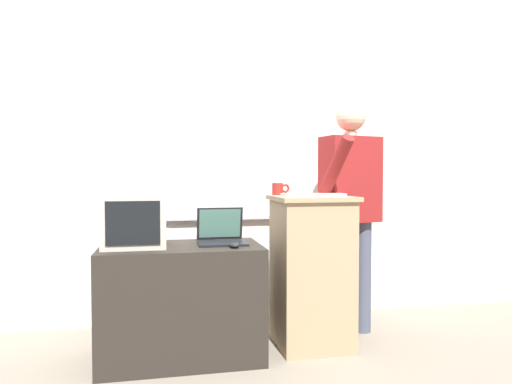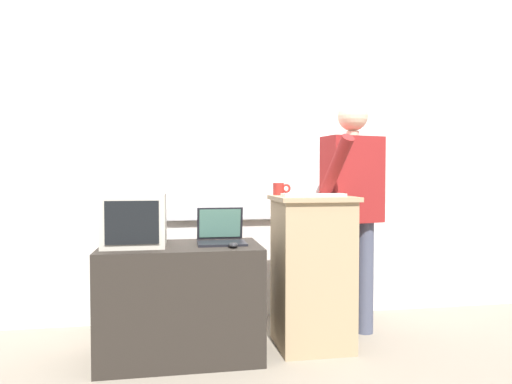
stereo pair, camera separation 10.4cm
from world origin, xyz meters
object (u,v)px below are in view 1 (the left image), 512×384
(side_desk, at_px, (182,302))
(coffee_mug, at_px, (278,189))
(laptop, at_px, (221,233))
(crt_monitor, at_px, (135,220))
(computer_mouse_by_laptop, at_px, (234,245))
(wireless_keyboard, at_px, (313,195))
(lectern_podium, at_px, (311,270))
(person_presenter, at_px, (351,199))

(side_desk, height_order, coffee_mug, coffee_mug)
(coffee_mug, bearing_deg, laptop, -158.08)
(crt_monitor, bearing_deg, computer_mouse_by_laptop, -18.43)
(crt_monitor, xyz_separation_m, coffee_mug, (0.99, 0.18, 0.19))
(wireless_keyboard, bearing_deg, laptop, 172.81)
(computer_mouse_by_laptop, xyz_separation_m, coffee_mug, (0.38, 0.38, 0.34))
(lectern_podium, relative_size, laptop, 3.29)
(wireless_keyboard, distance_m, computer_mouse_by_laptop, 0.65)
(lectern_podium, xyz_separation_m, side_desk, (-0.89, -0.04, -0.16))
(wireless_keyboard, xyz_separation_m, computer_mouse_by_laptop, (-0.56, -0.13, -0.30))
(laptop, bearing_deg, side_desk, -168.90)
(lectern_podium, bearing_deg, wireless_keyboard, -99.76)
(person_presenter, bearing_deg, lectern_podium, -168.06)
(side_desk, distance_m, coffee_mug, 1.03)
(side_desk, relative_size, coffee_mug, 7.88)
(lectern_podium, xyz_separation_m, computer_mouse_by_laptop, (-0.57, -0.19, 0.22))
(side_desk, xyz_separation_m, person_presenter, (1.24, 0.20, 0.64))
(crt_monitor, bearing_deg, laptop, 0.46)
(wireless_keyboard, bearing_deg, crt_monitor, 176.41)
(computer_mouse_by_laptop, relative_size, coffee_mug, 0.77)
(lectern_podium, height_order, coffee_mug, coffee_mug)
(person_presenter, xyz_separation_m, computer_mouse_by_laptop, (-0.92, -0.36, -0.26))
(wireless_keyboard, height_order, coffee_mug, coffee_mug)
(lectern_podium, relative_size, side_desk, 1.01)
(side_desk, xyz_separation_m, coffee_mug, (0.70, 0.23, 0.72))
(side_desk, bearing_deg, crt_monitor, 170.65)
(computer_mouse_by_laptop, relative_size, crt_monitor, 0.23)
(wireless_keyboard, xyz_separation_m, coffee_mug, (-0.18, 0.25, 0.03))
(computer_mouse_by_laptop, bearing_deg, lectern_podium, 18.86)
(side_desk, relative_size, computer_mouse_by_laptop, 10.21)
(laptop, relative_size, coffee_mug, 2.43)
(lectern_podium, height_order, laptop, lectern_podium)
(coffee_mug, bearing_deg, lectern_podium, -45.16)
(laptop, bearing_deg, wireless_keyboard, -7.19)
(laptop, xyz_separation_m, coffee_mug, (0.44, 0.18, 0.29))
(lectern_podium, bearing_deg, computer_mouse_by_laptop, -161.14)
(laptop, xyz_separation_m, crt_monitor, (-0.55, -0.00, 0.10))
(person_presenter, height_order, computer_mouse_by_laptop, person_presenter)
(wireless_keyboard, bearing_deg, lectern_podium, 80.24)
(coffee_mug, bearing_deg, crt_monitor, -169.66)
(crt_monitor, bearing_deg, coffee_mug, 10.34)
(computer_mouse_by_laptop, bearing_deg, side_desk, 154.16)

